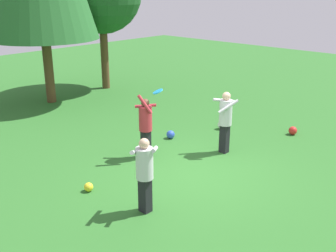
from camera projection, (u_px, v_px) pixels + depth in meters
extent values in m
plane|color=#2D6B28|center=(196.00, 173.00, 9.75)|extent=(40.00, 40.00, 0.00)
cube|color=black|center=(146.00, 144.00, 10.56)|extent=(0.19, 0.22, 0.74)
cylinder|color=#B72D38|center=(145.00, 119.00, 10.33)|extent=(0.34, 0.34, 0.65)
sphere|color=brown|center=(145.00, 103.00, 10.19)|extent=(0.21, 0.21, 0.21)
cylinder|color=#B72D38|center=(146.00, 106.00, 10.42)|extent=(0.44, 0.46, 0.12)
cylinder|color=#B72D38|center=(145.00, 104.00, 10.00)|extent=(0.31, 0.32, 0.50)
cube|color=black|center=(224.00, 139.00, 10.85)|extent=(0.19, 0.22, 0.79)
cylinder|color=silver|center=(226.00, 112.00, 10.61)|extent=(0.34, 0.34, 0.68)
sphere|color=beige|center=(226.00, 96.00, 10.47)|extent=(0.22, 0.22, 0.22)
cylinder|color=silver|center=(228.00, 107.00, 10.35)|extent=(0.48, 0.39, 0.37)
cylinder|color=silver|center=(224.00, 100.00, 10.71)|extent=(0.52, 0.42, 0.16)
cube|color=black|center=(145.00, 195.00, 8.01)|extent=(0.19, 0.22, 0.73)
cylinder|color=silver|center=(145.00, 163.00, 7.78)|extent=(0.34, 0.34, 0.64)
sphere|color=beige|center=(144.00, 144.00, 7.65)|extent=(0.21, 0.21, 0.21)
cylinder|color=silver|center=(134.00, 152.00, 7.72)|extent=(0.46, 0.39, 0.28)
cylinder|color=silver|center=(155.00, 149.00, 7.67)|extent=(0.47, 0.40, 0.22)
cylinder|color=#2393D1|center=(158.00, 91.00, 10.10)|extent=(0.37, 0.37, 0.13)
sphere|color=blue|center=(171.00, 134.00, 11.92)|extent=(0.24, 0.24, 0.24)
sphere|color=yellow|center=(89.00, 187.00, 8.88)|extent=(0.20, 0.20, 0.20)
sphere|color=white|center=(221.00, 125.00, 12.69)|extent=(0.25, 0.25, 0.25)
sphere|color=red|center=(293.00, 131.00, 12.23)|extent=(0.25, 0.25, 0.25)
cylinder|color=brown|center=(105.00, 54.00, 17.32)|extent=(0.33, 0.33, 2.99)
cylinder|color=brown|center=(46.00, 45.00, 14.98)|extent=(0.35, 0.35, 4.38)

